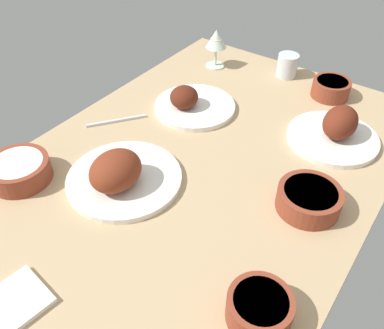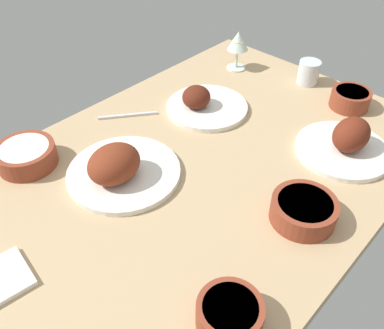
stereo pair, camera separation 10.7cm
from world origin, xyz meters
TOP-DOWN VIEW (x-y plane):
  - dining_table at (0.00, 0.00)cm, footprint 140.00×90.00cm
  - plate_far_side at (23.55, 17.24)cm, footprint 25.82×25.82cm
  - plate_near_viewer at (34.82, -25.76)cm, footprint 26.04×26.04cm
  - plate_center_main at (-15.07, 11.43)cm, footprint 29.65×29.65cm
  - bowl_potatoes at (5.33, -30.34)cm, footprint 15.31×15.31cm
  - bowl_onions at (57.03, -15.60)cm, footprint 12.31×12.31cm
  - bowl_cream at (-28.45, 34.00)cm, footprint 15.75×15.75cm
  - bowl_pasta at (-26.42, -34.33)cm, footprint 12.47×12.47cm
  - wine_glass at (52.42, 27.00)cm, footprint 7.60×7.60cm
  - water_tumbler at (61.13, 2.27)cm, footprint 7.33×7.33cm
  - folded_napkin at (-54.63, 5.62)cm, footprint 19.22×13.52cm
  - spoon_loose at (4.47, 31.85)cm, footprint 15.19×11.69cm

SIDE VIEW (x-z plane):
  - dining_table at x=0.00cm, z-range 0.00..4.00cm
  - spoon_loose at x=4.47cm, z-range 4.00..4.80cm
  - folded_napkin at x=-54.63cm, z-range 4.00..5.20cm
  - plate_far_side at x=23.55cm, z-range 2.01..10.32cm
  - bowl_potatoes at x=5.33cm, z-range 4.25..9.78cm
  - bowl_cream at x=-28.45cm, z-range 4.25..9.89cm
  - bowl_onions at x=57.03cm, z-range 4.25..9.99cm
  - bowl_pasta at x=-26.42cm, z-range 4.25..10.10cm
  - plate_near_viewer at x=34.82cm, z-range 2.02..12.61cm
  - plate_center_main at x=-15.07cm, z-range 2.15..12.84cm
  - water_tumbler at x=61.13cm, z-range 4.00..12.04cm
  - wine_glass at x=52.42cm, z-range 6.93..20.93cm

